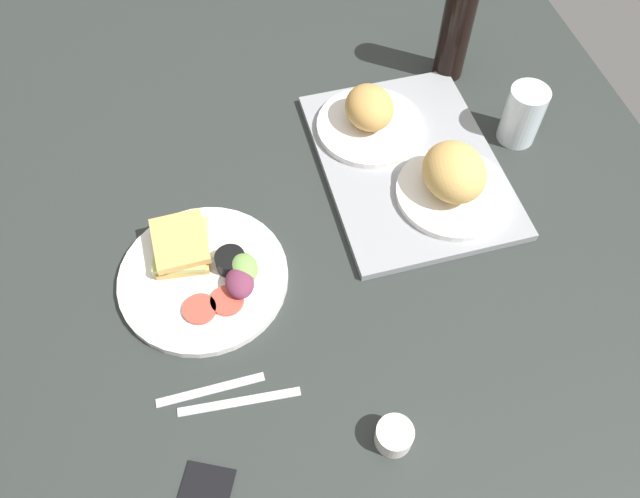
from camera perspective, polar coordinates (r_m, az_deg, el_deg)
The scene contains 10 objects.
ground_plane at distance 112.01cm, azimuth -1.74°, elevation -1.02°, with size 190.00×150.00×3.00cm, color #282D2B.
serving_tray at distance 123.69cm, azimuth 8.13°, elevation 7.73°, with size 45.00×33.00×1.60cm, color gray.
bread_plate_near at distance 126.02cm, azimuth 4.55°, elevation 12.00°, with size 21.32×21.32×8.84cm.
bread_plate_far at distance 116.10cm, azimuth 12.12°, elevation 6.27°, with size 21.22×21.22×10.27cm.
plate_with_salad at distance 108.85cm, azimuth -10.50°, elevation -2.01°, with size 29.16×29.16×5.40cm.
drinking_glass at distance 130.14cm, azimuth 18.02°, elevation 11.57°, with size 7.57×7.57×12.06cm, color silver.
soda_bottle at distance 137.43cm, azimuth 12.36°, elevation 19.22°, with size 6.40×6.40×23.67cm, color black.
espresso_cup at distance 95.90cm, azimuth 6.79°, elevation -16.58°, with size 5.60×5.60×4.00cm, color silver.
fork at distance 100.81cm, azimuth -9.96°, elevation -12.53°, with size 17.00×1.40×0.50cm, color #B7B7BC.
knife at distance 99.49cm, azimuth -7.37°, elevation -13.65°, with size 19.00×1.40×0.50cm, color #B7B7BC.
Camera 1 is at (58.35, -11.48, 93.42)cm, focal length 35.04 mm.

